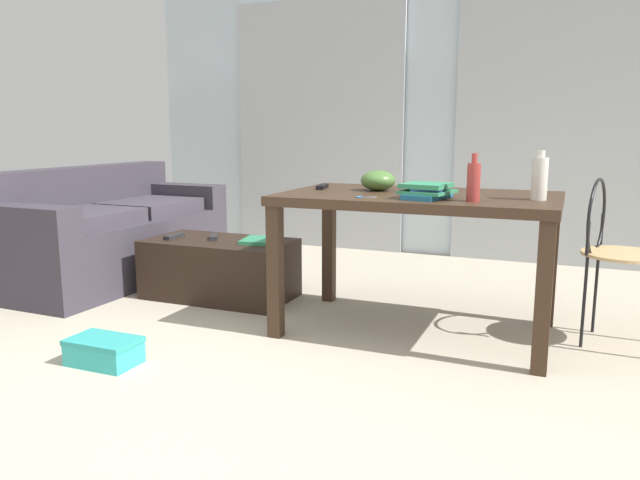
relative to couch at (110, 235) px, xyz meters
name	(u,v)px	position (x,y,z in m)	size (l,w,h in m)	color
ground_plane	(343,322)	(1.94, -0.33, -0.32)	(8.44, 8.44, 0.00)	#B2A893
wall_back	(432,111)	(1.94, 1.83, 0.91)	(5.33, 0.10, 2.48)	silver
curtains	(429,126)	(1.94, 1.74, 0.78)	(3.64, 0.03, 2.21)	#B2B7BC
couch	(110,235)	(0.00, 0.00, 0.00)	(0.84, 1.79, 0.81)	#38333D
coffee_table	(220,269)	(1.01, -0.14, -0.13)	(0.94, 0.52, 0.38)	black
craft_table	(419,211)	(2.36, -0.32, 0.33)	(1.42, 0.86, 0.75)	#382619
wire_chair	(610,241)	(3.30, -0.13, 0.21)	(0.40, 0.43, 0.85)	tan
bottle_near	(474,181)	(2.67, -0.56, 0.52)	(0.06, 0.06, 0.23)	#99332D
bottle_far	(540,178)	(2.95, -0.38, 0.53)	(0.07, 0.07, 0.24)	beige
bowl	(378,180)	(2.11, -0.24, 0.48)	(0.19, 0.19, 0.11)	#477033
book_stack	(427,191)	(2.45, -0.52, 0.46)	(0.26, 0.31, 0.08)	#1E668C
tv_remote_on_table	(322,187)	(1.78, -0.24, 0.44)	(0.04, 0.17, 0.02)	black
scissors	(364,197)	(2.14, -0.60, 0.43)	(0.10, 0.05, 0.00)	#9EA0A5
tv_remote_primary	(214,237)	(0.96, -0.12, 0.07)	(0.04, 0.16, 0.03)	#232326
tv_remote_secondary	(174,236)	(0.71, -0.20, 0.07)	(0.05, 0.18, 0.02)	#232326
magazine	(260,240)	(1.30, -0.11, 0.07)	(0.21, 0.25, 0.02)	#2D7F56
shoebox	(104,351)	(1.13, -1.35, -0.26)	(0.33, 0.21, 0.12)	#33B2AD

